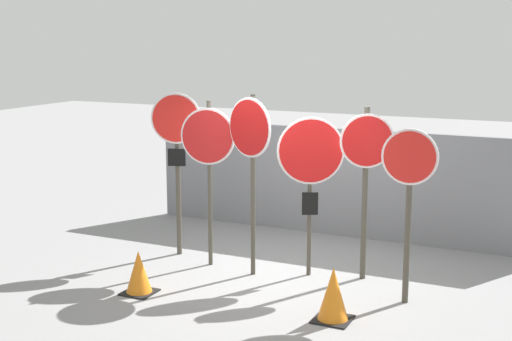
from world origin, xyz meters
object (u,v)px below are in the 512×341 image
Objects in this scene: stop_sign_2 at (250,143)px; stop_sign_5 at (409,182)px; stop_sign_0 at (177,140)px; traffic_cone_1 at (139,272)px; stop_sign_4 at (366,162)px; stop_sign_1 at (208,148)px; stop_sign_3 at (311,161)px; traffic_cone_0 at (333,294)px.

stop_sign_2 is 2.23m from stop_sign_5.
stop_sign_0 is 2.24m from traffic_cone_1.
stop_sign_1 is at bearing 164.92° from stop_sign_4.
stop_sign_3 is at bearing 170.02° from stop_sign_4.
traffic_cone_1 is (-2.48, -1.74, -1.36)m from stop_sign_4.
stop_sign_5 is 3.88× the size of traffic_cone_1.
stop_sign_5 is (2.92, -0.28, -0.18)m from stop_sign_1.
stop_sign_3 is at bearing 41.37° from traffic_cone_1.
stop_sign_1 is 2.93m from traffic_cone_0.
stop_sign_2 is 2.43m from traffic_cone_0.
stop_sign_0 is at bearing 157.61° from stop_sign_4.
stop_sign_1 is at bearing 152.97° from traffic_cone_0.
stop_sign_2 is at bearing 174.92° from stop_sign_3.
stop_sign_2 reaches higher than stop_sign_0.
stop_sign_0 is 1.12× the size of stop_sign_5.
stop_sign_0 is 0.98× the size of stop_sign_2.
stop_sign_3 is 0.74m from stop_sign_4.
stop_sign_5 reaches higher than traffic_cone_0.
traffic_cone_0 reaches higher than traffic_cone_1.
stop_sign_3 is at bearing -21.30° from stop_sign_0.
stop_sign_0 is 0.72m from stop_sign_1.
traffic_cone_1 is at bearing -163.47° from stop_sign_5.
stop_sign_5 is (1.45, -0.46, -0.07)m from stop_sign_3.
stop_sign_4 is 3.33m from traffic_cone_1.
stop_sign_1 reaches higher than stop_sign_4.
stop_sign_1 is (0.67, -0.26, -0.04)m from stop_sign_0.
stop_sign_2 is (1.39, -0.38, 0.09)m from stop_sign_0.
stop_sign_0 is at bearing 150.59° from stop_sign_1.
stop_sign_1 is 1.01× the size of stop_sign_4.
stop_sign_0 is at bearing 151.13° from stop_sign_3.
stop_sign_0 is at bearing -172.52° from stop_sign_2.
stop_sign_2 is 1.13× the size of stop_sign_3.
stop_sign_4 is (0.72, 0.19, 0.02)m from stop_sign_3.
stop_sign_0 is 1.11× the size of stop_sign_3.
traffic_cone_0 is (2.96, -1.42, -1.45)m from stop_sign_0.
stop_sign_2 is 3.88× the size of traffic_cone_0.
traffic_cone_0 is at bearing -35.47° from stop_sign_1.
stop_sign_2 reaches higher than traffic_cone_0.
traffic_cone_0 is (2.29, -1.17, -1.41)m from stop_sign_1.
stop_sign_2 is 2.25m from traffic_cone_1.
stop_sign_5 is at bearing -44.54° from stop_sign_3.
stop_sign_2 is at bearing 173.57° from stop_sign_5.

